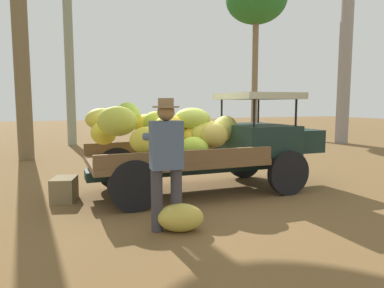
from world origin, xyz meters
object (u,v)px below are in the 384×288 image
Objects in this scene: truck at (209,141)px; wooden_crate at (64,189)px; loose_banana_bunch at (181,218)px; farmer at (166,156)px.

truck is 2.69m from wooden_crate.
wooden_crate is 2.49m from loose_banana_bunch.
loose_banana_bunch is (0.15, -0.12, -0.79)m from farmer.
farmer is 0.81m from loose_banana_bunch.
truck reaches higher than farmer.
wooden_crate is (-1.20, 1.97, -0.77)m from farmer.
loose_banana_bunch is at bearing -126.41° from farmer.
loose_banana_bunch is at bearing -57.12° from wooden_crate.
wooden_crate reaches higher than loose_banana_bunch.
wooden_crate is at bearing 175.10° from truck.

